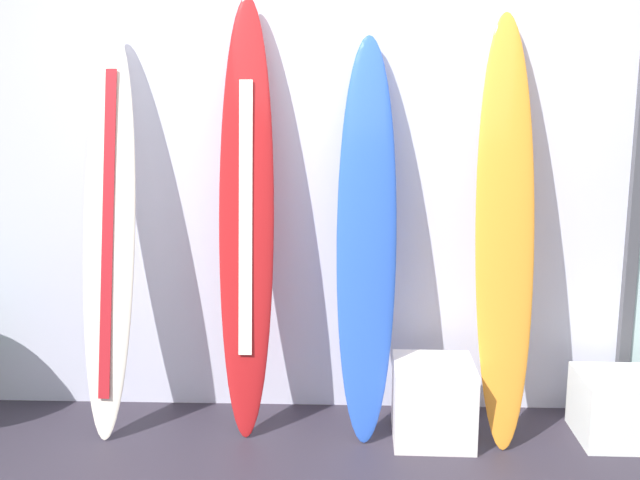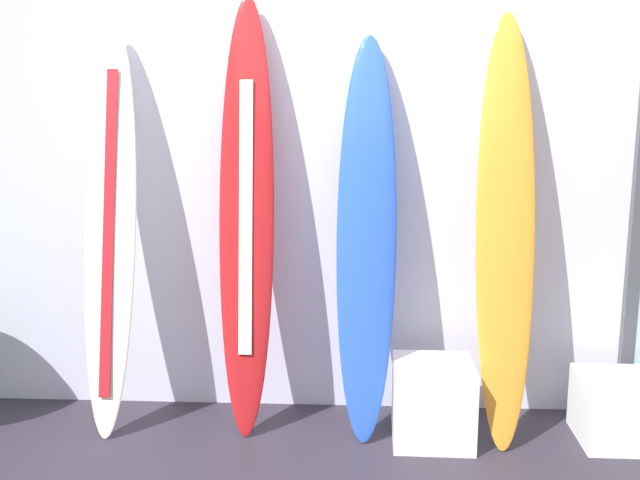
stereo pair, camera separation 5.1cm
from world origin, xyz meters
name	(u,v)px [view 1 (the left image)]	position (x,y,z in m)	size (l,w,h in m)	color
wall_back	(337,152)	(0.00, 1.30, 1.40)	(7.20, 0.20, 2.80)	silver
surfboard_ivory	(109,233)	(-1.14, 0.93, 1.02)	(0.29, 0.49, 2.04)	silver
surfboard_crimson	(246,218)	(-0.45, 0.96, 1.10)	(0.28, 0.42, 2.19)	#B1191B
surfboard_cobalt	(367,238)	(0.15, 0.94, 1.00)	(0.32, 0.49, 2.00)	blue
surfboard_sunset	(505,232)	(0.83, 0.92, 1.04)	(0.31, 0.53, 2.11)	orange
display_block_left	(433,401)	(0.49, 0.81, 0.20)	(0.40, 0.40, 0.40)	white
display_block_center	(618,407)	(1.42, 0.84, 0.16)	(0.40, 0.40, 0.33)	white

